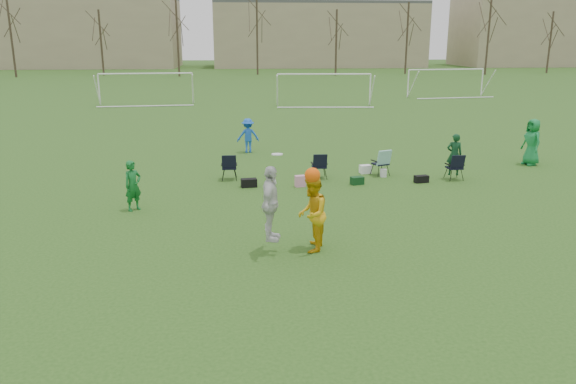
{
  "coord_description": "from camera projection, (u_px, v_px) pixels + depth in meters",
  "views": [
    {
      "loc": [
        -2.47,
        -12.15,
        5.06
      ],
      "look_at": [
        -1.32,
        1.74,
        1.25
      ],
      "focal_mm": 35.0,
      "sensor_mm": 36.0,
      "label": 1
    }
  ],
  "objects": [
    {
      "name": "ground",
      "position": [
        350.0,
        261.0,
        13.21
      ],
      "size": [
        260.0,
        260.0,
        0.0
      ],
      "primitive_type": "plane",
      "color": "#274E18",
      "rests_on": "ground"
    },
    {
      "name": "center_contest",
      "position": [
        295.0,
        209.0,
        13.54
      ],
      "size": [
        1.81,
        1.22,
        2.46
      ],
      "color": "silver",
      "rests_on": "ground"
    },
    {
      "name": "goal_right",
      "position": [
        446.0,
        75.0,
        50.5
      ],
      "size": [
        7.35,
        1.14,
        2.46
      ],
      "rotation": [
        0.0,
        0.0,
        0.14
      ],
      "color": "white",
      "rests_on": "ground"
    },
    {
      "name": "fielder_blue",
      "position": [
        248.0,
        136.0,
        25.68
      ],
      "size": [
        1.08,
        0.72,
        1.56
      ],
      "primitive_type": "imported",
      "rotation": [
        0.0,
        0.0,
        3.29
      ],
      "color": "blue",
      "rests_on": "ground"
    },
    {
      "name": "fielder_green_near",
      "position": [
        133.0,
        186.0,
        16.95
      ],
      "size": [
        0.66,
        0.66,
        1.54
      ],
      "primitive_type": "imported",
      "rotation": [
        0.0,
        0.0,
        0.77
      ],
      "color": "#126627",
      "rests_on": "ground"
    },
    {
      "name": "goal_left",
      "position": [
        146.0,
        80.0,
        44.59
      ],
      "size": [
        7.39,
        0.76,
        2.46
      ],
      "rotation": [
        0.0,
        0.0,
        0.09
      ],
      "color": "white",
      "rests_on": "ground"
    },
    {
      "name": "fielder_green_far",
      "position": [
        532.0,
        142.0,
        23.1
      ],
      "size": [
        0.8,
        1.04,
        1.91
      ],
      "primitive_type": "imported",
      "rotation": [
        0.0,
        0.0,
        -1.35
      ],
      "color": "#167F3C",
      "rests_on": "ground"
    },
    {
      "name": "tree_line",
      "position": [
        259.0,
        39.0,
        79.02
      ],
      "size": [
        110.28,
        3.28,
        11.4
      ],
      "color": "#382B21",
      "rests_on": "ground"
    },
    {
      "name": "building_row",
      "position": [
        289.0,
        34.0,
        104.44
      ],
      "size": [
        126.0,
        16.0,
        13.0
      ],
      "color": "tan",
      "rests_on": "ground"
    },
    {
      "name": "goal_mid",
      "position": [
        324.0,
        80.0,
        43.78
      ],
      "size": [
        7.4,
        0.63,
        2.46
      ],
      "rotation": [
        0.0,
        0.0,
        -0.07
      ],
      "color": "white",
      "rests_on": "ground"
    },
    {
      "name": "sideline_setup",
      "position": [
        364.0,
        165.0,
        20.89
      ],
      "size": [
        8.95,
        2.17,
        1.7
      ],
      "color": "#103C1F",
      "rests_on": "ground"
    }
  ]
}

